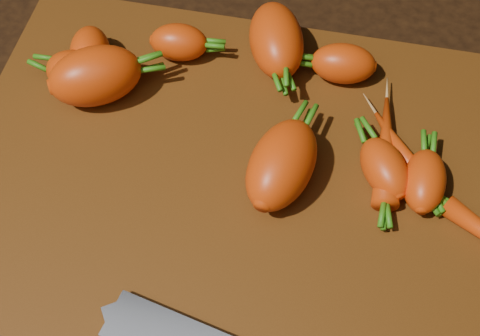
# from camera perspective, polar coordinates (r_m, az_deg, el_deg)

# --- Properties ---
(ground) EXTENTS (2.00, 2.00, 0.01)m
(ground) POSITION_cam_1_polar(r_m,az_deg,el_deg) (0.59, -0.20, -2.63)
(ground) COLOR black
(cutting_board) EXTENTS (0.50, 0.40, 0.01)m
(cutting_board) POSITION_cam_1_polar(r_m,az_deg,el_deg) (0.58, -0.20, -2.09)
(cutting_board) COLOR brown
(cutting_board) RESTS_ON ground
(carrot_0) EXTENTS (0.10, 0.09, 0.05)m
(carrot_0) POSITION_cam_1_polar(r_m,az_deg,el_deg) (0.63, -12.24, 7.68)
(carrot_0) COLOR #F1440A
(carrot_0) RESTS_ON cutting_board
(carrot_1) EXTENTS (0.07, 0.05, 0.04)m
(carrot_1) POSITION_cam_1_polar(r_m,az_deg,el_deg) (0.64, -13.52, 7.73)
(carrot_1) COLOR #F1440A
(carrot_1) RESTS_ON cutting_board
(carrot_2) EXTENTS (0.08, 0.10, 0.05)m
(carrot_2) POSITION_cam_1_polar(r_m,az_deg,el_deg) (0.65, 3.11, 10.84)
(carrot_2) COLOR #F1440A
(carrot_2) RESTS_ON cutting_board
(carrot_3) EXTENTS (0.07, 0.10, 0.05)m
(carrot_3) POSITION_cam_1_polar(r_m,az_deg,el_deg) (0.56, 3.58, 0.30)
(carrot_3) COLOR #F1440A
(carrot_3) RESTS_ON cutting_board
(carrot_4) EXTENTS (0.06, 0.04, 0.04)m
(carrot_4) POSITION_cam_1_polar(r_m,az_deg,el_deg) (0.64, 8.81, 8.80)
(carrot_4) COLOR #F1440A
(carrot_4) RESTS_ON cutting_board
(carrot_5) EXTENTS (0.06, 0.04, 0.04)m
(carrot_5) POSITION_cam_1_polar(r_m,az_deg,el_deg) (0.66, -5.23, 10.64)
(carrot_5) COLOR #F1440A
(carrot_5) RESTS_ON cutting_board
(carrot_6) EXTENTS (0.06, 0.07, 0.04)m
(carrot_6) POSITION_cam_1_polar(r_m,az_deg,el_deg) (0.58, 12.22, -0.02)
(carrot_6) COLOR #F1440A
(carrot_6) RESTS_ON cutting_board
(carrot_7) EXTENTS (0.03, 0.11, 0.02)m
(carrot_7) POSITION_cam_1_polar(r_m,az_deg,el_deg) (0.60, 12.36, 1.60)
(carrot_7) COLOR #F1440A
(carrot_7) RESTS_ON cutting_board
(carrot_9) EXTENTS (0.07, 0.09, 0.02)m
(carrot_9) POSITION_cam_1_polar(r_m,az_deg,el_deg) (0.60, 13.64, 1.24)
(carrot_9) COLOR #F1440A
(carrot_9) RESTS_ON cutting_board
(carrot_10) EXTENTS (0.04, 0.06, 0.04)m
(carrot_10) POSITION_cam_1_polar(r_m,az_deg,el_deg) (0.58, 15.45, -1.08)
(carrot_10) COLOR #F1440A
(carrot_10) RESTS_ON cutting_board
(carrot_11) EXTENTS (0.05, 0.07, 0.04)m
(carrot_11) POSITION_cam_1_polar(r_m,az_deg,el_deg) (0.66, -12.66, 9.56)
(carrot_11) COLOR #F1440A
(carrot_11) RESTS_ON cutting_board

